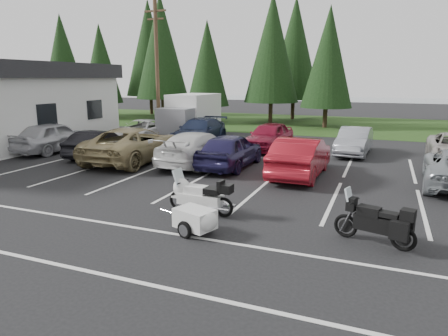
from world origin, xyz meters
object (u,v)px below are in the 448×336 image
(car_far_1, at_px, (199,131))
(car_near_4, at_px, (230,150))
(touring_motorcycle, at_px, (200,192))
(cargo_trailer, at_px, (195,221))
(car_near_5, at_px, (301,157))
(car_far_3, at_px, (354,141))
(car_far_2, at_px, (269,136))
(car_far_0, at_px, (142,130))
(utility_pole, at_px, (157,67))
(car_near_1, at_px, (98,143))
(adventure_motorcycle, at_px, (374,218))
(box_truck, at_px, (188,116))
(car_near_0, at_px, (54,137))
(car_near_3, at_px, (198,148))
(car_near_2, at_px, (134,144))

(car_far_1, bearing_deg, car_near_4, -54.90)
(touring_motorcycle, relative_size, cargo_trailer, 1.62)
(car_near_5, distance_m, cargo_trailer, 7.45)
(car_near_5, relative_size, car_far_3, 1.14)
(car_near_4, xyz_separation_m, car_far_2, (0.36, 5.15, -0.02))
(car_far_0, height_order, car_far_1, car_far_1)
(utility_pole, bearing_deg, car_far_3, -8.53)
(car_far_0, height_order, car_far_2, car_far_2)
(car_near_1, xyz_separation_m, car_near_5, (10.57, -0.32, 0.13))
(car_far_1, bearing_deg, adventure_motorcycle, -51.38)
(box_truck, distance_m, touring_motorcycle, 16.19)
(car_near_1, distance_m, car_far_2, 9.28)
(car_far_0, height_order, adventure_motorcycle, car_far_0)
(car_far_1, bearing_deg, touring_motorcycle, -66.41)
(car_near_0, height_order, adventure_motorcycle, car_near_0)
(car_near_0, bearing_deg, car_far_1, -136.16)
(utility_pole, bearing_deg, car_far_1, -25.33)
(car_near_1, xyz_separation_m, car_near_4, (7.28, 0.12, 0.10))
(car_near_3, distance_m, car_far_1, 6.10)
(car_near_2, height_order, touring_motorcycle, car_near_2)
(car_near_4, bearing_deg, car_near_3, -1.53)
(car_near_1, height_order, car_near_2, car_near_2)
(car_far_0, bearing_deg, car_near_3, -40.10)
(car_near_3, xyz_separation_m, car_far_2, (2.00, 5.09, 0.00))
(car_near_4, bearing_deg, box_truck, -51.52)
(car_near_2, height_order, cargo_trailer, car_near_2)
(car_near_3, height_order, car_near_5, car_near_5)
(car_near_5, height_order, adventure_motorcycle, car_near_5)
(car_near_1, height_order, adventure_motorcycle, car_near_1)
(adventure_motorcycle, bearing_deg, car_far_2, 132.66)
(car_far_2, xyz_separation_m, car_far_3, (4.61, 0.35, -0.06))
(box_truck, bearing_deg, adventure_motorcycle, -49.56)
(car_near_0, bearing_deg, adventure_motorcycle, 160.42)
(utility_pole, bearing_deg, car_near_3, -48.48)
(car_near_1, distance_m, car_far_0, 5.45)
(car_far_0, xyz_separation_m, cargo_trailer, (10.16, -13.02, -0.34))
(box_truck, relative_size, touring_motorcycle, 2.35)
(adventure_motorcycle, bearing_deg, touring_motorcycle, -169.63)
(car_far_2, relative_size, adventure_motorcycle, 2.06)
(car_near_3, xyz_separation_m, cargo_trailer, (3.64, -7.83, -0.43))
(car_far_0, distance_m, touring_motorcycle, 15.01)
(car_near_1, xyz_separation_m, adventure_motorcycle, (13.63, -6.63, -0.02))
(car_far_2, distance_m, car_far_3, 4.63)
(touring_motorcycle, bearing_deg, car_near_1, 148.31)
(car_near_4, relative_size, car_far_1, 0.87)
(car_near_5, distance_m, car_far_3, 6.17)
(car_near_5, distance_m, adventure_motorcycle, 7.01)
(car_far_2, distance_m, touring_motorcycle, 11.47)
(car_near_1, relative_size, car_near_2, 0.69)
(car_far_2, height_order, cargo_trailer, car_far_2)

